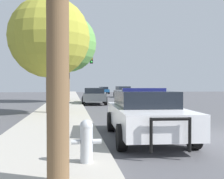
{
  "coord_description": "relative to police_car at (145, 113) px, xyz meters",
  "views": [
    {
      "loc": [
        -4.46,
        -8.18,
        1.66
      ],
      "look_at": [
        -1.67,
        11.19,
        1.32
      ],
      "focal_mm": 45.0,
      "sensor_mm": 36.0,
      "label": 1
    }
  ],
  "objects": [
    {
      "name": "ground_plane",
      "position": [
        2.21,
        -0.22,
        -0.78
      ],
      "size": [
        110.0,
        110.0,
        0.0
      ],
      "primitive_type": "plane",
      "color": "#4F4F54"
    },
    {
      "name": "sidewalk_left",
      "position": [
        -2.89,
        -0.22,
        -0.71
      ],
      "size": [
        3.0,
        110.0,
        0.13
      ],
      "color": "#ADA89E",
      "rests_on": "ground_plane"
    },
    {
      "name": "police_car",
      "position": [
        0.0,
        0.0,
        0.0
      ],
      "size": [
        2.29,
        5.03,
        1.55
      ],
      "rotation": [
        0.0,
        0.0,
        3.09
      ],
      "color": "white",
      "rests_on": "ground_plane"
    },
    {
      "name": "fire_hydrant",
      "position": [
        -1.96,
        -2.9,
        -0.2
      ],
      "size": [
        0.59,
        0.26,
        0.85
      ],
      "color": "#B7BCC1",
      "rests_on": "sidewalk_left"
    },
    {
      "name": "traffic_light",
      "position": [
        -1.99,
        18.91,
        2.62
      ],
      "size": [
        3.15,
        0.35,
        4.64
      ],
      "color": "#424247",
      "rests_on": "sidewalk_left"
    },
    {
      "name": "car_background_oncoming",
      "position": [
        4.51,
        28.09,
        -0.01
      ],
      "size": [
        2.2,
        4.27,
        1.44
      ],
      "rotation": [
        0.0,
        0.0,
        3.19
      ],
      "color": "silver",
      "rests_on": "ground_plane"
    },
    {
      "name": "car_background_distant",
      "position": [
        3.47,
        42.31,
        -0.09
      ],
      "size": [
        1.89,
        4.69,
        1.27
      ],
      "rotation": [
        0.0,
        0.0,
        -0.0
      ],
      "color": "navy",
      "rests_on": "ground_plane"
    },
    {
      "name": "car_background_midblock",
      "position": [
        -0.37,
        15.16,
        -0.04
      ],
      "size": [
        2.21,
        4.19,
        1.39
      ],
      "rotation": [
        0.0,
        0.0,
        -0.06
      ],
      "color": "#474C51",
      "rests_on": "ground_plane"
    },
    {
      "name": "tree_sidewalk_mid",
      "position": [
        -2.62,
        18.03,
        4.72
      ],
      "size": [
        5.36,
        5.36,
        8.06
      ],
      "color": "brown",
      "rests_on": "sidewalk_left"
    },
    {
      "name": "tree_sidewalk_near",
      "position": [
        -3.46,
        7.4,
        3.48
      ],
      "size": [
        4.46,
        4.46,
        6.37
      ],
      "color": "brown",
      "rests_on": "sidewalk_left"
    }
  ]
}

